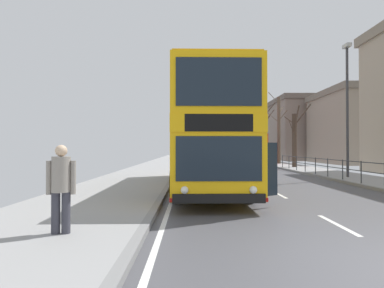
% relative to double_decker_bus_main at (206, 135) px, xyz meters
% --- Properties ---
extents(ground, '(15.80, 140.00, 0.20)m').
position_rel_double_decker_bus_main_xyz_m(ground, '(1.96, -8.93, -2.24)').
color(ground, '#4B4B50').
extents(double_decker_bus_main, '(3.34, 10.98, 4.35)m').
position_rel_double_decker_bus_main_xyz_m(double_decker_bus_main, '(0.00, 0.00, 0.00)').
color(double_decker_bus_main, '#F4B20F').
rests_on(double_decker_bus_main, ground).
extents(background_bus_far_lane, '(2.80, 10.16, 3.16)m').
position_rel_double_decker_bus_main_xyz_m(background_bus_far_lane, '(5.59, 22.43, -0.56)').
color(background_bus_far_lane, red).
rests_on(background_bus_far_lane, ground).
extents(pedestrian_railing_far_kerb, '(0.05, 24.82, 1.02)m').
position_rel_double_decker_bus_main_xyz_m(pedestrian_railing_far_kerb, '(7.13, 0.95, -1.46)').
color(pedestrian_railing_far_kerb, '#2D3338').
rests_on(pedestrian_railing_far_kerb, ground).
extents(pedestrian_companion, '(0.55, 0.37, 1.66)m').
position_rel_double_decker_bus_main_xyz_m(pedestrian_companion, '(-3.09, -7.57, -1.21)').
color(pedestrian_companion, '#383842').
rests_on(pedestrian_companion, ground).
extents(street_lamp_far_side, '(0.28, 0.60, 7.42)m').
position_rel_double_decker_bus_main_xyz_m(street_lamp_far_side, '(8.10, 4.17, 2.17)').
color(street_lamp_far_side, '#38383D').
rests_on(street_lamp_far_side, ground).
extents(bare_tree_far_00, '(1.90, 2.14, 7.51)m').
position_rel_double_decker_bus_main_xyz_m(bare_tree_far_00, '(8.69, 20.01, 1.44)').
color(bare_tree_far_00, brown).
rests_on(bare_tree_far_00, ground).
extents(bare_tree_far_01, '(2.49, 1.84, 5.39)m').
position_rel_double_decker_bus_main_xyz_m(bare_tree_far_01, '(8.29, 13.70, 0.31)').
color(bare_tree_far_01, '#423328').
rests_on(bare_tree_far_01, ground).
extents(bare_tree_far_02, '(3.07, 1.80, 7.97)m').
position_rel_double_decker_bus_main_xyz_m(bare_tree_far_02, '(9.10, 28.27, 1.43)').
color(bare_tree_far_02, '#423328').
rests_on(bare_tree_far_02, ground).
extents(background_building_00, '(9.51, 10.98, 8.36)m').
position_rel_double_decker_bus_main_xyz_m(background_building_00, '(19.22, 23.09, 1.93)').
color(background_building_00, gray).
rests_on(background_building_00, ground).
extents(background_building_02, '(9.98, 12.21, 9.12)m').
position_rel_double_decker_bus_main_xyz_m(background_building_02, '(16.93, 35.07, 2.31)').
color(background_building_02, slate).
rests_on(background_building_02, ground).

